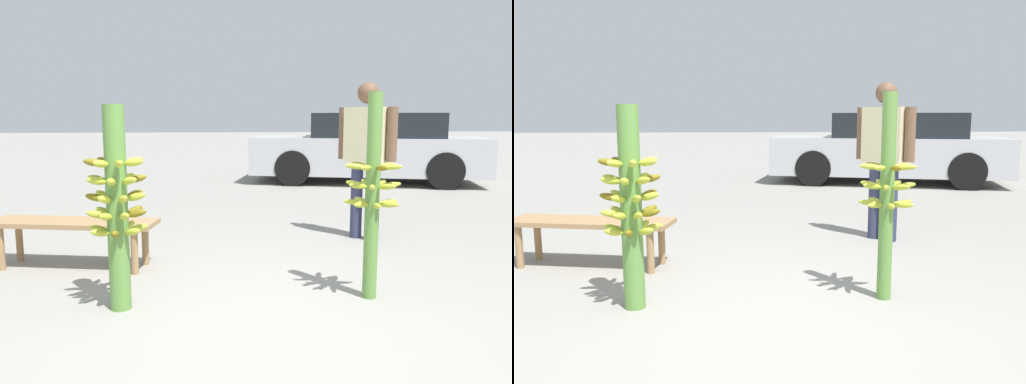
% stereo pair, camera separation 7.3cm
% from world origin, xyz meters
% --- Properties ---
extents(ground_plane, '(80.00, 80.00, 0.00)m').
position_xyz_m(ground_plane, '(0.00, 0.00, 0.00)').
color(ground_plane, gray).
extents(banana_stalk_left, '(0.40, 0.40, 1.36)m').
position_xyz_m(banana_stalk_left, '(-0.90, 0.50, 0.70)').
color(banana_stalk_left, '#5B8C3D').
rests_on(banana_stalk_left, ground_plane).
extents(banana_stalk_center, '(0.39, 0.39, 1.44)m').
position_xyz_m(banana_stalk_center, '(0.83, 0.53, 0.74)').
color(banana_stalk_center, '#5B8C3D').
rests_on(banana_stalk_center, ground_plane).
extents(vendor_person, '(0.53, 0.55, 1.63)m').
position_xyz_m(vendor_person, '(1.34, 2.23, 0.96)').
color(vendor_person, '#2D334C').
rests_on(vendor_person, ground_plane).
extents(market_bench, '(1.46, 0.66, 0.41)m').
position_xyz_m(market_bench, '(-1.44, 1.50, 0.35)').
color(market_bench, '#99754C').
rests_on(market_bench, ground_plane).
extents(parked_car, '(4.70, 2.92, 1.35)m').
position_xyz_m(parked_car, '(2.89, 6.77, 0.67)').
color(parked_car, '#B7B7BC').
rests_on(parked_car, ground_plane).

